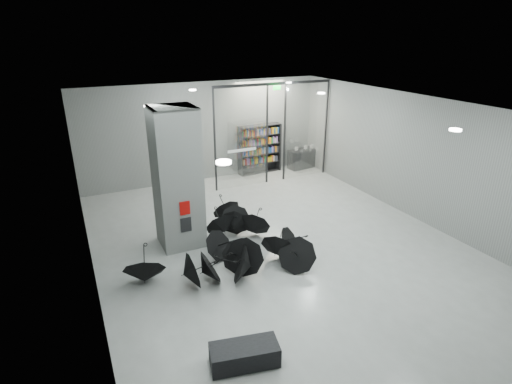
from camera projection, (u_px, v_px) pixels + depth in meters
name	position (u px, v px, depth m)	size (l,w,h in m)	color
room	(292.00, 157.00, 10.27)	(14.00, 14.02, 4.01)	gray
column	(177.00, 179.00, 11.26)	(1.20, 1.20, 4.00)	slate
fire_cabinet	(185.00, 208.00, 10.98)	(0.28, 0.04, 0.38)	#A50A07
info_panel	(186.00, 225.00, 11.16)	(0.30, 0.03, 0.42)	black
exit_sign	(277.00, 88.00, 15.31)	(0.30, 0.06, 0.15)	#0CE533
glass_partition	(274.00, 129.00, 16.08)	(5.06, 0.08, 4.00)	silver
bench	(244.00, 355.00, 7.54)	(1.28, 0.55, 0.41)	black
bookshelf	(260.00, 149.00, 17.55)	(1.92, 0.38, 2.11)	black
shop_counter	(303.00, 158.00, 18.42)	(1.43, 0.57, 0.86)	black
umbrella_cluster	(230.00, 247.00, 11.10)	(5.20, 4.59, 1.25)	black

